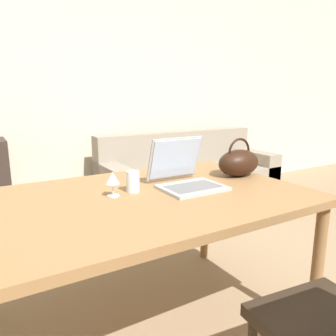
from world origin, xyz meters
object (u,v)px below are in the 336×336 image
object	(u,v)px
drinking_glass	(133,182)
wine_glass	(113,179)
handbag	(239,162)
couch	(189,180)
laptop	(184,173)

from	to	relation	value
drinking_glass	wine_glass	bearing A→B (deg)	-169.95
handbag	wine_glass	bearing A→B (deg)	-179.87
drinking_glass	couch	bearing A→B (deg)	47.13
laptop	couch	bearing A→B (deg)	54.37
couch	wine_glass	bearing A→B (deg)	-134.79
drinking_glass	wine_glass	size ratio (longest dim) A/B	0.88
wine_glass	handbag	bearing A→B (deg)	0.13
drinking_glass	handbag	distance (m)	0.69
wine_glass	handbag	world-z (taller)	handbag
couch	handbag	distance (m)	1.72
drinking_glass	wine_glass	xyz separation A→B (m)	(-0.11, -0.02, 0.03)
drinking_glass	handbag	world-z (taller)	handbag
couch	drinking_glass	bearing A→B (deg)	-132.87
couch	laptop	xyz separation A→B (m)	(-1.08, -1.50, 0.52)
couch	laptop	bearing A→B (deg)	-125.63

